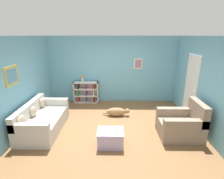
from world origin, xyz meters
TOP-DOWN VIEW (x-y plane):
  - ground_plane at (0.00, 0.00)m, footprint 14.00×14.00m
  - wall_back at (0.00, 2.25)m, footprint 5.60×0.13m
  - wall_left at (-2.55, -0.00)m, footprint 0.13×5.00m
  - wall_right at (2.55, 0.02)m, footprint 0.16×5.00m
  - couch at (-1.98, -0.16)m, footprint 0.95×1.86m
  - bookshelf at (-1.06, 2.05)m, footprint 0.98×0.30m
  - recliner_chair at (1.88, -0.42)m, footprint 1.07×0.90m
  - coffee_table at (-0.02, -0.89)m, footprint 0.64×0.49m
  - dog at (0.17, 0.78)m, footprint 0.93×0.26m
  - vase at (-1.18, 2.03)m, footprint 0.11×0.11m

SIDE VIEW (x-z plane):
  - ground_plane at x=0.00m, z-range 0.00..0.00m
  - dog at x=0.17m, z-range 0.00..0.29m
  - coffee_table at x=-0.02m, z-range 0.01..0.42m
  - couch at x=-1.98m, z-range -0.10..0.69m
  - recliner_chair at x=1.88m, z-range -0.15..0.82m
  - bookshelf at x=-1.06m, z-range 0.00..0.85m
  - vase at x=-1.18m, z-range 0.87..1.13m
  - wall_right at x=2.55m, z-range -0.01..2.59m
  - wall_back at x=0.00m, z-range 0.00..2.60m
  - wall_left at x=-2.55m, z-range 0.00..2.60m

